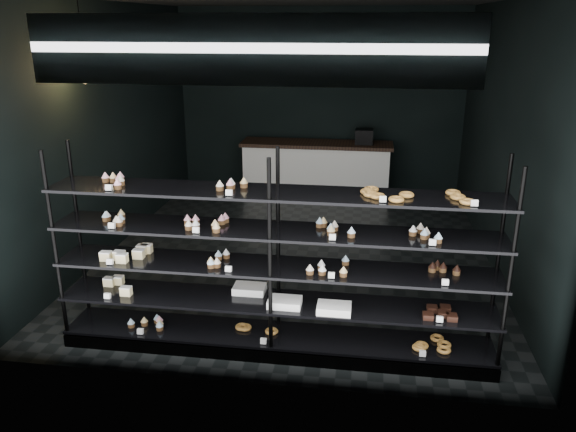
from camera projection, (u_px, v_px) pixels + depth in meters
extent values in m
cube|color=black|center=(298.00, 250.00, 7.63)|extent=(5.00, 6.00, 0.01)
cube|color=black|center=(320.00, 102.00, 9.91)|extent=(5.00, 0.01, 3.20)
cube|color=black|center=(249.00, 206.00, 4.30)|extent=(5.00, 0.01, 3.20)
cube|color=black|center=(112.00, 129.00, 7.45)|extent=(0.01, 6.00, 3.20)
cube|color=black|center=(503.00, 139.00, 6.77)|extent=(0.01, 6.00, 3.20)
cube|color=black|center=(275.00, 343.00, 5.31)|extent=(4.00, 0.50, 0.12)
cylinder|color=black|center=(55.00, 251.00, 5.07)|extent=(0.04, 0.04, 1.85)
cylinder|color=black|center=(79.00, 233.00, 5.48)|extent=(0.04, 0.04, 1.85)
cylinder|color=black|center=(270.00, 263.00, 4.80)|extent=(0.04, 0.04, 1.85)
cylinder|color=black|center=(278.00, 244.00, 5.21)|extent=(0.04, 0.04, 1.85)
cylinder|color=black|center=(510.00, 278.00, 4.53)|extent=(0.04, 0.04, 1.85)
cylinder|color=black|center=(498.00, 256.00, 4.94)|extent=(0.04, 0.04, 1.85)
cube|color=black|center=(275.00, 335.00, 5.28)|extent=(4.00, 0.50, 0.03)
cube|color=black|center=(275.00, 302.00, 5.16)|extent=(4.00, 0.50, 0.02)
cube|color=black|center=(274.00, 267.00, 5.05)|extent=(4.00, 0.50, 0.02)
cube|color=black|center=(274.00, 231.00, 4.93)|extent=(4.00, 0.50, 0.02)
cube|color=black|center=(274.00, 193.00, 4.82)|extent=(4.00, 0.50, 0.02)
cube|color=white|center=(112.00, 188.00, 4.83)|extent=(0.06, 0.04, 0.06)
cube|color=white|center=(231.00, 193.00, 4.68)|extent=(0.06, 0.04, 0.06)
cube|color=white|center=(387.00, 200.00, 4.51)|extent=(0.06, 0.04, 0.06)
cube|color=white|center=(472.00, 203.00, 4.42)|extent=(0.06, 0.04, 0.06)
cube|color=white|center=(109.00, 226.00, 4.95)|extent=(0.06, 0.04, 0.06)
cube|color=white|center=(199.00, 230.00, 4.84)|extent=(0.05, 0.04, 0.06)
cube|color=white|center=(334.00, 237.00, 4.68)|extent=(0.05, 0.04, 0.06)
cube|color=white|center=(436.00, 243.00, 4.57)|extent=(0.06, 0.04, 0.06)
cube|color=white|center=(113.00, 262.00, 5.06)|extent=(0.06, 0.04, 0.06)
cube|color=white|center=(224.00, 269.00, 4.93)|extent=(0.06, 0.04, 0.06)
cube|color=white|center=(328.00, 275.00, 4.80)|extent=(0.05, 0.04, 0.06)
cube|color=white|center=(445.00, 282.00, 4.67)|extent=(0.06, 0.04, 0.06)
cube|color=white|center=(105.00, 296.00, 5.19)|extent=(0.06, 0.04, 0.06)
cube|color=white|center=(439.00, 319.00, 4.79)|extent=(0.06, 0.04, 0.06)
cube|color=white|center=(141.00, 332.00, 5.27)|extent=(0.06, 0.04, 0.06)
cube|color=white|center=(261.00, 341.00, 5.11)|extent=(0.06, 0.04, 0.06)
cube|color=white|center=(427.00, 354.00, 4.91)|extent=(0.06, 0.04, 0.06)
cube|color=#0B1339|center=(248.00, 50.00, 4.00)|extent=(3.20, 0.04, 0.45)
cube|color=white|center=(247.00, 50.00, 3.98)|extent=(3.30, 0.02, 0.50)
cylinder|color=black|center=(80.00, 27.00, 5.95)|extent=(0.01, 0.01, 0.58)
sphere|color=#EDAA53|center=(85.00, 70.00, 6.09)|extent=(0.30, 0.30, 0.30)
cube|color=white|center=(316.00, 172.00, 9.82)|extent=(2.49, 0.60, 0.92)
cube|color=black|center=(317.00, 144.00, 9.66)|extent=(2.59, 0.65, 0.06)
cube|color=black|center=(364.00, 136.00, 9.50)|extent=(0.30, 0.30, 0.25)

